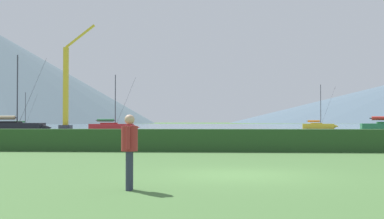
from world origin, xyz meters
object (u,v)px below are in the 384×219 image
object	(u,v)px
sailboat_slip_1	(319,126)
sailboat_slip_6	(112,127)
dock_crane	(67,93)
person_seated_viewer	(130,145)
sailboat_slip_0	(23,126)
sailboat_slip_3	(13,127)

from	to	relation	value
sailboat_slip_1	sailboat_slip_6	world-z (taller)	sailboat_slip_1
dock_crane	person_seated_viewer	bearing A→B (deg)	-71.54
sailboat_slip_0	sailboat_slip_6	size ratio (longest dim) A/B	0.87
sailboat_slip_1	sailboat_slip_0	bearing A→B (deg)	-173.24
sailboat_slip_0	person_seated_viewer	xyz separation A→B (m)	(40.02, -93.15, 0.44)
person_seated_viewer	sailboat_slip_3	bearing A→B (deg)	112.83
sailboat_slip_3	person_seated_viewer	xyz separation A→B (m)	(25.22, -53.01, 0.21)
sailboat_slip_1	person_seated_viewer	size ratio (longest dim) A/B	5.35
sailboat_slip_0	sailboat_slip_1	size ratio (longest dim) A/B	0.86
sailboat_slip_3	person_seated_viewer	world-z (taller)	sailboat_slip_3
sailboat_slip_6	sailboat_slip_3	bearing A→B (deg)	-129.16
sailboat_slip_1	person_seated_viewer	world-z (taller)	sailboat_slip_1
sailboat_slip_6	person_seated_viewer	bearing A→B (deg)	-81.18
sailboat_slip_0	dock_crane	distance (m)	21.36
sailboat_slip_3	sailboat_slip_0	bearing A→B (deg)	108.73
person_seated_viewer	sailboat_slip_1	bearing A→B (deg)	74.56
sailboat_slip_0	person_seated_viewer	distance (m)	101.39
sailboat_slip_0	sailboat_slip_3	bearing A→B (deg)	-66.22
person_seated_viewer	dock_crane	world-z (taller)	dock_crane
sailboat_slip_0	sailboat_slip_3	distance (m)	42.78
sailboat_slip_3	dock_crane	xyz separation A→B (m)	(-0.86, 25.11, 5.77)
sailboat_slip_6	person_seated_viewer	world-z (taller)	sailboat_slip_6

